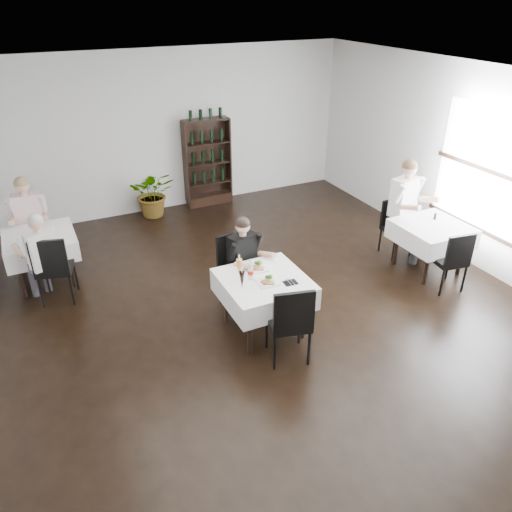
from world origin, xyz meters
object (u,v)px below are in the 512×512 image
Objects in this scene: wine_shelf at (208,163)px; main_table at (264,289)px; potted_tree at (153,193)px; diner_main at (246,257)px.

wine_shelf reaches higher than main_table.
main_table is 4.21m from potted_tree.
potted_tree is 3.66m from diner_main.
main_table is 0.77× the size of diner_main.
potted_tree is 0.68× the size of diner_main.
diner_main is (-0.88, -3.75, -0.07)m from wine_shelf.
main_table is (-0.90, -4.31, -0.23)m from wine_shelf.
wine_shelf is 1.91× the size of potted_tree.
potted_tree is at bearing 94.58° from diner_main.
diner_main is at bearing -103.17° from wine_shelf.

